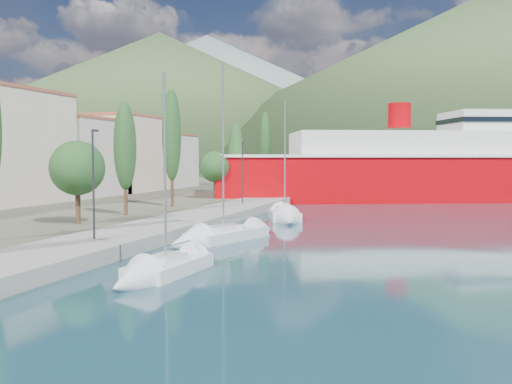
% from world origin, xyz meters
% --- Properties ---
extents(ground, '(1400.00, 1400.00, 0.00)m').
position_xyz_m(ground, '(0.00, 120.00, 0.00)').
color(ground, '#183E49').
extents(quay, '(5.00, 88.00, 0.80)m').
position_xyz_m(quay, '(-9.00, 26.00, 0.40)').
color(quay, gray).
rests_on(quay, ground).
extents(town_buildings, '(9.20, 69.20, 11.30)m').
position_xyz_m(town_buildings, '(-32.00, 36.91, 5.57)').
color(town_buildings, beige).
rests_on(town_buildings, land_strip).
extents(tree_row, '(3.80, 65.85, 11.29)m').
position_xyz_m(tree_row, '(-14.62, 31.46, 5.95)').
color(tree_row, '#47301E').
rests_on(tree_row, land_strip).
extents(lamp_posts, '(0.15, 48.87, 6.06)m').
position_xyz_m(lamp_posts, '(-9.00, 13.79, 4.08)').
color(lamp_posts, '#2D2D33').
rests_on(lamp_posts, quay).
extents(sailboat_near, '(2.53, 7.01, 9.89)m').
position_xyz_m(sailboat_near, '(-2.70, 7.29, 0.27)').
color(sailboat_near, silver).
rests_on(sailboat_near, ground).
extents(sailboat_mid, '(4.81, 8.71, 12.15)m').
position_xyz_m(sailboat_mid, '(-4.38, 17.79, 0.30)').
color(sailboat_mid, silver).
rests_on(sailboat_mid, ground).
extents(sailboat_far, '(4.86, 7.88, 11.05)m').
position_xyz_m(sailboat_far, '(-2.66, 31.04, 0.31)').
color(sailboat_far, silver).
rests_on(sailboat_far, ground).
extents(ferry, '(64.69, 36.28, 12.75)m').
position_xyz_m(ferry, '(13.16, 62.69, 3.88)').
color(ferry, '#B10208').
rests_on(ferry, ground).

